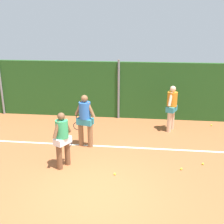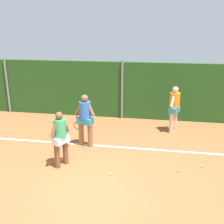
{
  "view_description": "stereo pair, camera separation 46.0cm",
  "coord_description": "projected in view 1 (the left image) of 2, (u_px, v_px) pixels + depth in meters",
  "views": [
    {
      "loc": [
        1.14,
        -6.0,
        4.18
      ],
      "look_at": [
        0.07,
        3.0,
        1.3
      ],
      "focal_mm": 43.13,
      "sensor_mm": 36.0,
      "label": 1
    },
    {
      "loc": [
        1.6,
        -5.94,
        4.18
      ],
      "look_at": [
        0.07,
        3.0,
        1.3
      ],
      "focal_mm": 43.13,
      "sensor_mm": 36.0,
      "label": 2
    }
  ],
  "objects": [
    {
      "name": "ground_plane",
      "position": [
        106.0,
        160.0,
        8.84
      ],
      "size": [
        30.82,
        30.82,
        0.0
      ],
      "primitive_type": "plane",
      "color": "#A85B33"
    },
    {
      "name": "hedge_fence_backdrop",
      "position": [
        119.0,
        90.0,
        12.67
      ],
      "size": [
        20.03,
        0.25,
        2.66
      ],
      "primitive_type": "cube",
      "color": "#23511E",
      "rests_on": "ground_plane"
    },
    {
      "name": "fence_post_left",
      "position": [
        1.0,
        87.0,
        13.13
      ],
      "size": [
        0.1,
        0.1,
        2.79
      ],
      "primitive_type": "cylinder",
      "color": "gray",
      "rests_on": "ground_plane"
    },
    {
      "name": "fence_post_center",
      "position": [
        119.0,
        90.0,
        12.48
      ],
      "size": [
        0.1,
        0.1,
        2.79
      ],
      "primitive_type": "cylinder",
      "color": "gray",
      "rests_on": "ground_plane"
    },
    {
      "name": "court_baseline_paint",
      "position": [
        110.0,
        146.0,
        9.83
      ],
      "size": [
        14.64,
        0.1,
        0.01
      ],
      "primitive_type": "cube",
      "color": "white",
      "rests_on": "ground_plane"
    },
    {
      "name": "player_foreground_near",
      "position": [
        62.0,
        137.0,
        8.13
      ],
      "size": [
        0.51,
        0.75,
        1.77
      ],
      "rotation": [
        0.0,
        0.0,
        1.08
      ],
      "color": "brown",
      "rests_on": "ground_plane"
    },
    {
      "name": "player_midcourt",
      "position": [
        85.0,
        118.0,
        9.58
      ],
      "size": [
        0.86,
        0.46,
        1.92
      ],
      "rotation": [
        0.0,
        0.0,
        2.89
      ],
      "color": "#8C603D",
      "rests_on": "ground_plane"
    },
    {
      "name": "player_backcourt_far",
      "position": [
        172.0,
        106.0,
        11.08
      ],
      "size": [
        0.52,
        0.75,
        1.91
      ],
      "rotation": [
        0.0,
        0.0,
        1.16
      ],
      "color": "beige",
      "rests_on": "ground_plane"
    },
    {
      "name": "tennis_ball_0",
      "position": [
        181.0,
        169.0,
        8.22
      ],
      "size": [
        0.07,
        0.07,
        0.07
      ],
      "primitive_type": "sphere",
      "color": "#CCDB33",
      "rests_on": "ground_plane"
    },
    {
      "name": "tennis_ball_1",
      "position": [
        64.0,
        138.0,
        10.46
      ],
      "size": [
        0.07,
        0.07,
        0.07
      ],
      "primitive_type": "sphere",
      "color": "#CCDB33",
      "rests_on": "ground_plane"
    },
    {
      "name": "tennis_ball_4",
      "position": [
        203.0,
        164.0,
        8.52
      ],
      "size": [
        0.07,
        0.07,
        0.07
      ],
      "primitive_type": "sphere",
      "color": "#CCDB33",
      "rests_on": "ground_plane"
    },
    {
      "name": "tennis_ball_6",
      "position": [
        86.0,
        125.0,
        11.9
      ],
      "size": [
        0.07,
        0.07,
        0.07
      ],
      "primitive_type": "sphere",
      "color": "#CCDB33",
      "rests_on": "ground_plane"
    },
    {
      "name": "tennis_ball_7",
      "position": [
        211.0,
        125.0,
        11.86
      ],
      "size": [
        0.07,
        0.07,
        0.07
      ],
      "primitive_type": "sphere",
      "color": "#CCDB33",
      "rests_on": "ground_plane"
    },
    {
      "name": "tennis_ball_9",
      "position": [
        115.0,
        174.0,
        7.93
      ],
      "size": [
        0.07,
        0.07,
        0.07
      ],
      "primitive_type": "sphere",
      "color": "#CCDB33",
      "rests_on": "ground_plane"
    }
  ]
}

